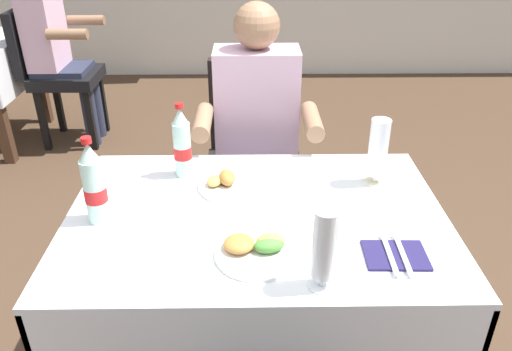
# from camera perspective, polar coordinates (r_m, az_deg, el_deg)

# --- Properties ---
(main_dining_table) EXTENTS (1.18, 0.82, 0.75)m
(main_dining_table) POSITION_cam_1_polar(r_m,az_deg,el_deg) (1.66, 0.05, -9.38)
(main_dining_table) COLOR white
(main_dining_table) RESTS_ON ground
(chair_far_diner_seat) EXTENTS (0.44, 0.50, 0.97)m
(chair_far_diner_seat) POSITION_cam_1_polar(r_m,az_deg,el_deg) (2.36, -0.24, 2.29)
(chair_far_diner_seat) COLOR black
(chair_far_diner_seat) RESTS_ON ground
(seated_diner_far) EXTENTS (0.50, 0.46, 1.26)m
(seated_diner_far) POSITION_cam_1_polar(r_m,az_deg,el_deg) (2.19, 0.09, 4.68)
(seated_diner_far) COLOR #282D42
(seated_diner_far) RESTS_ON ground
(plate_near_camera) EXTENTS (0.23, 0.23, 0.05)m
(plate_near_camera) POSITION_cam_1_polar(r_m,az_deg,el_deg) (1.39, 0.10, -8.28)
(plate_near_camera) COLOR white
(plate_near_camera) RESTS_ON main_dining_table
(plate_far_diner) EXTENTS (0.24, 0.24, 0.06)m
(plate_far_diner) POSITION_cam_1_polar(r_m,az_deg,el_deg) (1.70, -2.98, -0.88)
(plate_far_diner) COLOR white
(plate_far_diner) RESTS_ON main_dining_table
(beer_glass_left) EXTENTS (0.07, 0.07, 0.23)m
(beer_glass_left) POSITION_cam_1_polar(r_m,az_deg,el_deg) (1.72, 13.66, 2.60)
(beer_glass_left) COLOR white
(beer_glass_left) RESTS_ON main_dining_table
(beer_glass_middle) EXTENTS (0.07, 0.07, 0.23)m
(beer_glass_middle) POSITION_cam_1_polar(r_m,az_deg,el_deg) (1.23, 7.75, -8.10)
(beer_glass_middle) COLOR white
(beer_glass_middle) RESTS_ON main_dining_table
(cola_bottle_primary) EXTENTS (0.07, 0.07, 0.28)m
(cola_bottle_primary) POSITION_cam_1_polar(r_m,az_deg,el_deg) (1.55, -17.91, -1.06)
(cola_bottle_primary) COLOR silver
(cola_bottle_primary) RESTS_ON main_dining_table
(cola_bottle_secondary) EXTENTS (0.06, 0.06, 0.27)m
(cola_bottle_secondary) POSITION_cam_1_polar(r_m,az_deg,el_deg) (1.74, -8.39, 3.50)
(cola_bottle_secondary) COLOR silver
(cola_bottle_secondary) RESTS_ON main_dining_table
(napkin_cutlery_set) EXTENTS (0.17, 0.19, 0.01)m
(napkin_cutlery_set) POSITION_cam_1_polar(r_m,az_deg,el_deg) (1.44, 15.55, -8.68)
(napkin_cutlery_set) COLOR #231E4C
(napkin_cutlery_set) RESTS_ON main_dining_table
(background_chair_right) EXTENTS (0.50, 0.44, 0.97)m
(background_chair_right) POSITION_cam_1_polar(r_m,az_deg,el_deg) (3.92, -22.07, 11.20)
(background_chair_right) COLOR black
(background_chair_right) RESTS_ON ground
(background_patron) EXTENTS (0.46, 0.50, 1.26)m
(background_patron) POSITION_cam_1_polar(r_m,az_deg,el_deg) (3.87, -21.81, 13.46)
(background_patron) COLOR #282D42
(background_patron) RESTS_ON ground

